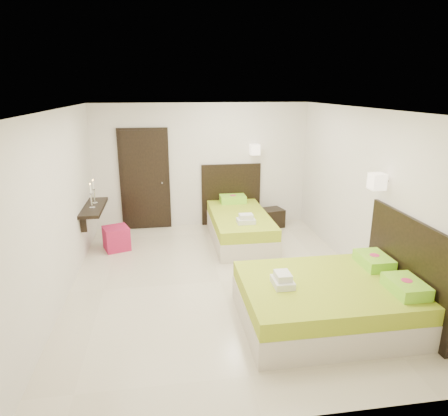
{
  "coord_description": "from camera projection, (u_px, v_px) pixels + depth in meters",
  "views": [
    {
      "loc": [
        -0.78,
        -5.54,
        2.88
      ],
      "look_at": [
        0.1,
        0.3,
        1.1
      ],
      "focal_mm": 32.0,
      "sensor_mm": 36.0,
      "label": 1
    }
  ],
  "objects": [
    {
      "name": "floor",
      "position": [
        221.0,
        282.0,
        6.19
      ],
      "size": [
        5.5,
        5.5,
        0.0
      ],
      "primitive_type": "plane",
      "color": "beige",
      "rests_on": "ground"
    },
    {
      "name": "bed_single",
      "position": [
        239.0,
        224.0,
        7.86
      ],
      "size": [
        1.28,
        2.13,
        1.76
      ],
      "color": "beige",
      "rests_on": "ground"
    },
    {
      "name": "bed_double",
      "position": [
        333.0,
        299.0,
        5.06
      ],
      "size": [
        2.15,
        1.82,
        1.77
      ],
      "color": "beige",
      "rests_on": "ground"
    },
    {
      "name": "nightstand",
      "position": [
        272.0,
        218.0,
        8.62
      ],
      "size": [
        0.52,
        0.49,
        0.39
      ],
      "primitive_type": "cube",
      "rotation": [
        0.0,
        0.0,
        0.24
      ],
      "color": "black",
      "rests_on": "ground"
    },
    {
      "name": "ottoman",
      "position": [
        116.0,
        238.0,
        7.38
      ],
      "size": [
        0.55,
        0.55,
        0.43
      ],
      "primitive_type": "cube",
      "rotation": [
        0.0,
        0.0,
        0.34
      ],
      "color": "#9C143C",
      "rests_on": "ground"
    },
    {
      "name": "door",
      "position": [
        145.0,
        180.0,
        8.27
      ],
      "size": [
        1.02,
        0.15,
        2.14
      ],
      "color": "black",
      "rests_on": "ground"
    },
    {
      "name": "console_shelf",
      "position": [
        93.0,
        208.0,
        7.17
      ],
      "size": [
        0.35,
        1.2,
        0.78
      ],
      "color": "black",
      "rests_on": "ground"
    }
  ]
}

